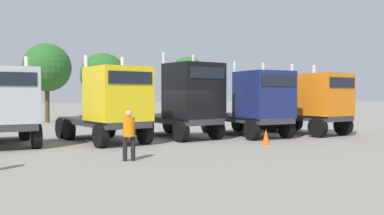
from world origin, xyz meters
name	(u,v)px	position (x,y,z in m)	size (l,w,h in m)	color
ground	(185,142)	(0.00, 0.00, 0.00)	(200.00, 200.00, 0.00)	gray
semi_truck_silver	(6,106)	(-8.09, 0.67, 1.81)	(3.37, 6.41, 4.07)	#333338
semi_truck_yellow	(112,104)	(-3.50, 0.42, 1.88)	(4.11, 6.70, 4.17)	#333338
semi_truck_black	(187,100)	(0.53, 1.11, 2.03)	(3.92, 6.16, 4.50)	#333338
semi_truck_navy	(257,103)	(4.34, 0.62, 1.86)	(3.18, 6.20, 4.13)	#333338
semi_truck_orange	(314,102)	(8.15, 0.82, 1.85)	(3.87, 6.39, 4.08)	#333338
visitor_in_hivis	(129,132)	(-3.80, -4.99, 1.02)	(0.46, 0.45, 1.76)	black
traffic_cone_near	(266,137)	(3.09, -2.49, 0.36)	(0.36, 0.36, 0.72)	#F2590C
oak_far_left	(47,68)	(-6.02, 17.40, 4.52)	(3.98, 3.98, 6.53)	#4C3823
oak_far_centre	(103,76)	(-0.95, 20.86, 4.10)	(4.26, 4.26, 6.24)	#4C3823
oak_far_right	(188,75)	(7.75, 21.42, 4.29)	(3.77, 3.77, 6.19)	#4C3823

